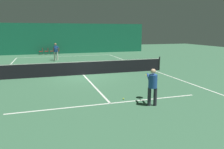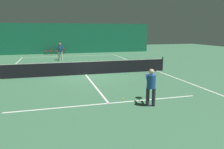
{
  "view_description": "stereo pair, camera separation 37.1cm",
  "coord_description": "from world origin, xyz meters",
  "px_view_note": "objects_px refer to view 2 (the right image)",
  "views": [
    {
      "loc": [
        -2.59,
        -14.84,
        3.03
      ],
      "look_at": [
        0.63,
        -4.67,
        0.88
      ],
      "focal_mm": 35.0,
      "sensor_mm": 36.0,
      "label": 1
    },
    {
      "loc": [
        -2.23,
        -14.95,
        3.03
      ],
      "look_at": [
        0.63,
        -4.67,
        0.88
      ],
      "focal_mm": 35.0,
      "sensor_mm": 36.0,
      "label": 2
    }
  ],
  "objects_px": {
    "courtside_chair_3": "(63,50)",
    "tennis_ball": "(122,99)",
    "courtside_chair_1": "(52,51)",
    "tennis_net": "(85,67)",
    "courtside_chair_2": "(58,50)",
    "player_near": "(151,84)",
    "player_far": "(60,50)",
    "courtside_chair_0": "(47,51)"
  },
  "relations": [
    {
      "from": "tennis_net",
      "to": "player_far",
      "type": "distance_m",
      "value": 8.6
    },
    {
      "from": "courtside_chair_1",
      "to": "player_far",
      "type": "bearing_deg",
      "value": 7.07
    },
    {
      "from": "player_near",
      "to": "tennis_ball",
      "type": "xyz_separation_m",
      "value": [
        -0.85,
        1.06,
        -0.86
      ]
    },
    {
      "from": "player_far",
      "to": "courtside_chair_1",
      "type": "relative_size",
      "value": 2.11
    },
    {
      "from": "tennis_ball",
      "to": "tennis_net",
      "type": "bearing_deg",
      "value": 96.81
    },
    {
      "from": "courtside_chair_1",
      "to": "courtside_chair_2",
      "type": "xyz_separation_m",
      "value": [
        0.69,
        0.0,
        0.0
      ]
    },
    {
      "from": "courtside_chair_0",
      "to": "courtside_chair_2",
      "type": "bearing_deg",
      "value": 90.0
    },
    {
      "from": "courtside_chair_0",
      "to": "courtside_chair_3",
      "type": "distance_m",
      "value": 2.06
    },
    {
      "from": "courtside_chair_1",
      "to": "tennis_ball",
      "type": "relative_size",
      "value": 12.73
    },
    {
      "from": "courtside_chair_2",
      "to": "courtside_chair_3",
      "type": "bearing_deg",
      "value": 90.0
    },
    {
      "from": "player_near",
      "to": "tennis_ball",
      "type": "bearing_deg",
      "value": 57.18
    },
    {
      "from": "player_far",
      "to": "courtside_chair_0",
      "type": "relative_size",
      "value": 2.11
    },
    {
      "from": "tennis_net",
      "to": "courtside_chair_2",
      "type": "distance_m",
      "value": 14.71
    },
    {
      "from": "courtside_chair_2",
      "to": "player_near",
      "type": "bearing_deg",
      "value": 7.81
    },
    {
      "from": "courtside_chair_1",
      "to": "courtside_chair_3",
      "type": "relative_size",
      "value": 1.0
    },
    {
      "from": "courtside_chair_0",
      "to": "player_near",
      "type": "bearing_deg",
      "value": 11.34
    },
    {
      "from": "tennis_ball",
      "to": "courtside_chair_3",
      "type": "bearing_deg",
      "value": 93.99
    },
    {
      "from": "tennis_net",
      "to": "player_near",
      "type": "relative_size",
      "value": 7.8
    },
    {
      "from": "tennis_net",
      "to": "tennis_ball",
      "type": "height_order",
      "value": "tennis_net"
    },
    {
      "from": "courtside_chair_2",
      "to": "player_far",
      "type": "bearing_deg",
      "value": 0.71
    },
    {
      "from": "player_far",
      "to": "courtside_chair_1",
      "type": "distance_m",
      "value": 6.24
    },
    {
      "from": "courtside_chair_3",
      "to": "player_far",
      "type": "bearing_deg",
      "value": -5.67
    },
    {
      "from": "courtside_chair_3",
      "to": "tennis_ball",
      "type": "relative_size",
      "value": 12.73
    },
    {
      "from": "courtside_chair_1",
      "to": "courtside_chair_0",
      "type": "bearing_deg",
      "value": -90.0
    },
    {
      "from": "courtside_chair_0",
      "to": "tennis_net",
      "type": "bearing_deg",
      "value": 10.77
    },
    {
      "from": "player_near",
      "to": "courtside_chair_0",
      "type": "height_order",
      "value": "player_near"
    },
    {
      "from": "player_near",
      "to": "courtside_chair_2",
      "type": "height_order",
      "value": "player_near"
    },
    {
      "from": "tennis_net",
      "to": "courtside_chair_3",
      "type": "xyz_separation_m",
      "value": [
        -0.72,
        14.64,
        -0.03
      ]
    },
    {
      "from": "player_near",
      "to": "courtside_chair_0",
      "type": "distance_m",
      "value": 22.2
    },
    {
      "from": "courtside_chair_0",
      "to": "tennis_ball",
      "type": "relative_size",
      "value": 12.73
    },
    {
      "from": "player_far",
      "to": "courtside_chair_3",
      "type": "xyz_separation_m",
      "value": [
        0.61,
        6.16,
        -0.54
      ]
    },
    {
      "from": "player_far",
      "to": "tennis_ball",
      "type": "bearing_deg",
      "value": 0.97
    },
    {
      "from": "courtside_chair_0",
      "to": "tennis_ball",
      "type": "bearing_deg",
      "value": 9.62
    },
    {
      "from": "player_far",
      "to": "courtside_chair_3",
      "type": "relative_size",
      "value": 2.11
    },
    {
      "from": "tennis_net",
      "to": "courtside_chair_0",
      "type": "bearing_deg",
      "value": 100.77
    },
    {
      "from": "courtside_chair_1",
      "to": "courtside_chair_2",
      "type": "distance_m",
      "value": 0.69
    },
    {
      "from": "courtside_chair_0",
      "to": "courtside_chair_2",
      "type": "relative_size",
      "value": 1.0
    },
    {
      "from": "player_far",
      "to": "tennis_ball",
      "type": "xyz_separation_m",
      "value": [
        2.06,
        -14.54,
        -1.0
      ]
    },
    {
      "from": "courtside_chair_0",
      "to": "tennis_ball",
      "type": "distance_m",
      "value": 21.01
    },
    {
      "from": "player_near",
      "to": "courtside_chair_3",
      "type": "distance_m",
      "value": 21.89
    },
    {
      "from": "player_near",
      "to": "courtside_chair_2",
      "type": "xyz_separation_m",
      "value": [
        -2.99,
        21.77,
        -0.41
      ]
    },
    {
      "from": "tennis_net",
      "to": "tennis_ball",
      "type": "distance_m",
      "value": 6.13
    }
  ]
}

